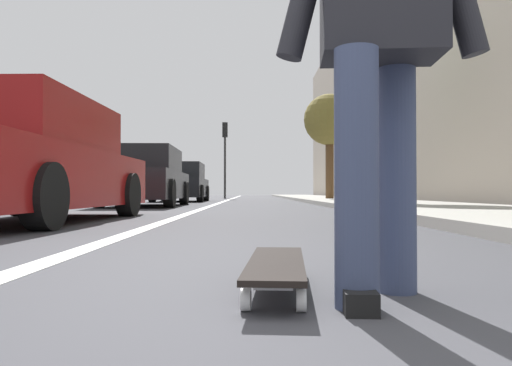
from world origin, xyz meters
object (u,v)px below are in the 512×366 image
traffic_light (225,146)px  street_tree_far (329,121)px  parked_car_mid (146,178)px  parked_car_far (181,183)px  street_tree_mid (370,61)px  pedestrian_distant (360,172)px  parked_car_near (29,163)px  skater_person (379,25)px  skateboard (276,266)px

traffic_light → street_tree_far: 9.04m
parked_car_mid → parked_car_far: size_ratio=1.10×
street_tree_mid → pedestrian_distant: bearing=36.8°
parked_car_near → street_tree_mid: street_tree_mid is taller
street_tree_mid → pedestrian_distant: (0.26, 0.20, -2.80)m
pedestrian_distant → traffic_light: bearing=16.9°
parked_car_far → parked_car_near: bearing=-179.9°
parked_car_near → traffic_light: size_ratio=1.08×
traffic_light → street_tree_far: bearing=-150.4°
traffic_light → street_tree_mid: bearing=-162.7°
parked_car_far → street_tree_far: size_ratio=0.98×
parked_car_far → street_tree_far: (-0.07, -5.73, 2.40)m
skater_person → parked_car_far: bearing=10.5°
skater_person → parked_car_far: 17.47m
parked_car_near → parked_car_far: parked_car_near is taller
traffic_light → parked_car_far: bearing=170.7°
traffic_light → street_tree_mid: size_ratio=0.89×
pedestrian_distant → street_tree_mid: bearing=-143.2°
skateboard → pedestrian_distant: (10.78, -2.71, 0.79)m
parked_car_mid → street_tree_mid: bearing=-92.8°
street_tree_far → traffic_light: bearing=29.6°
skateboard → parked_car_mid: size_ratio=0.19×
skater_person → parked_car_far: size_ratio=0.41×
parked_car_mid → street_tree_mid: (-0.28, -5.73, 2.96)m
street_tree_mid → parked_car_far: bearing=41.4°
parked_car_near → traffic_light: (20.66, -1.25, 2.16)m
parked_car_near → pedestrian_distant: 8.62m
parked_car_mid → street_tree_mid: street_tree_mid is taller
parked_car_mid → street_tree_far: (6.16, -5.73, 2.38)m
skater_person → traffic_light: bearing=4.4°
parked_car_mid → skater_person: bearing=-163.9°
skater_person → parked_car_near: size_ratio=0.37×
parked_car_mid → pedestrian_distant: bearing=-90.2°
skater_person → street_tree_far: bearing=-8.5°
street_tree_mid → skater_person: bearing=166.5°
parked_car_near → parked_car_far: (12.87, 0.02, -0.01)m
skateboard → parked_car_mid: bearing=14.6°
skater_person → pedestrian_distant: (10.93, -2.36, -0.05)m
skateboard → skater_person: bearing=-113.3°
parked_car_mid → pedestrian_distant: pedestrian_distant is taller
street_tree_mid → pedestrian_distant: size_ratio=3.01×
traffic_light → skateboard: bearing=-176.4°
parked_car_far → street_tree_mid: bearing=-138.6°
street_tree_far → skateboard: bearing=170.3°
parked_car_near → pedestrian_distant: bearing=-39.8°
skateboard → skater_person: skater_person is taller
skater_person → street_tree_mid: 11.31m
parked_car_far → traffic_light: bearing=-9.3°
parked_car_near → street_tree_far: size_ratio=1.08×
skateboard → street_tree_mid: street_tree_mid is taller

